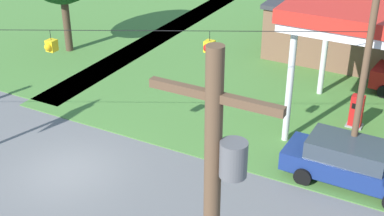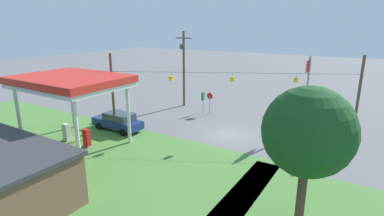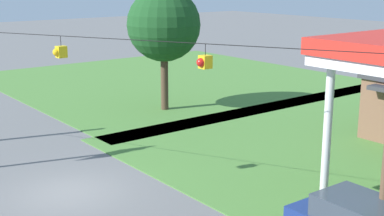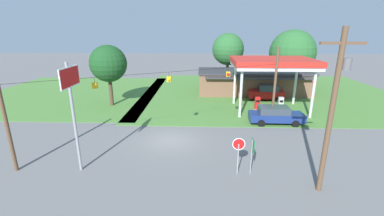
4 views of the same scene
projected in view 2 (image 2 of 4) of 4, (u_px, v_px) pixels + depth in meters
ground_plane at (231, 135)px, 27.61m from camera, size 160.00×160.00×0.00m
gas_station_canopy at (70, 82)px, 24.11m from camera, size 8.72×6.54×5.86m
fuel_pump_near at (87, 139)px, 24.68m from camera, size 0.71×0.56×1.54m
fuel_pump_far at (66, 133)px, 26.02m from camera, size 0.71×0.56×1.54m
car_at_pumps_front at (118, 121)px, 28.67m from camera, size 5.21×2.16×1.74m
car_at_pumps_rear at (19, 148)px, 22.07m from camera, size 4.57×2.42×2.00m
stop_sign_roadside at (210, 98)px, 33.62m from camera, size 0.80×0.08×2.50m
stop_sign_overhead at (308, 78)px, 27.44m from camera, size 0.22×2.29×7.11m
route_sign at (203, 98)px, 34.07m from camera, size 0.10×0.70×2.40m
utility_pole_main at (183, 65)px, 36.31m from camera, size 2.20×0.44×9.07m
signal_span_gantry at (232, 93)px, 26.54m from camera, size 19.49×10.24×7.39m
tree_west_verge at (308, 132)px, 13.77m from camera, size 4.28×4.28×7.22m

